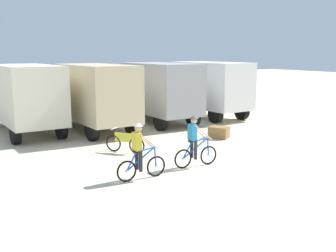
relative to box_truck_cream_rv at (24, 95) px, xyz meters
name	(u,v)px	position (x,y,z in m)	size (l,w,h in m)	color
ground_plane	(226,172)	(4.52, -10.16, -1.87)	(120.00, 120.00, 0.00)	beige
box_truck_cream_rv	(24,95)	(0.00, 0.00, 0.00)	(2.75, 6.87, 3.35)	beige
box_truck_tan_camper	(92,94)	(3.10, -0.98, 0.00)	(2.83, 6.90, 3.35)	#CCB78E
box_truck_grey_hauler	(155,89)	(7.02, -0.38, 0.00)	(2.63, 6.83, 3.35)	#9E9EA3
box_truck_white_box	(204,86)	(10.65, 0.01, 0.00)	(2.89, 6.91, 3.35)	white
cyclist_orange_shirt	(140,153)	(1.67, -9.45, -1.03)	(1.73, 0.52, 1.82)	black
cyclist_cowboy_hat	(195,143)	(3.95, -9.09, -1.03)	(1.73, 0.52, 1.82)	black
bicycle_spare	(125,143)	(2.64, -6.05, -1.48)	(1.11, 1.40, 0.97)	black
supply_crate	(219,132)	(7.58, -5.64, -1.61)	(0.67, 0.87, 0.53)	olive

